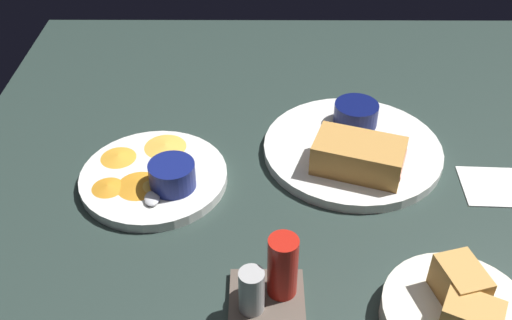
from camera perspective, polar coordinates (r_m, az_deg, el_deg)
The scene contains 12 objects.
ground_plane at distance 91.02cm, azimuth 5.11°, elevation -2.33°, with size 110.00×110.00×3.00cm, color #283833.
plate_sandwich_main at distance 94.90cm, azimuth 9.26°, elevation 0.99°, with size 28.08×28.08×1.60cm, color white.
sandwich_half_near at distance 88.79cm, azimuth 9.83°, elevation 0.55°, with size 14.81×11.42×4.80cm.
ramekin_dark_sauce at distance 98.50cm, azimuth 9.61°, elevation 4.46°, with size 7.21×7.21×3.68cm.
spoon_by_dark_ramekin at distance 94.85cm, azimuth 10.00°, elevation 1.75°, with size 2.25×9.87×0.80cm.
plate_chips_companion at distance 89.59cm, azimuth -9.81°, elevation -1.68°, with size 21.89×21.89×1.60cm, color white.
ramekin_light_gravy at distance 85.17cm, azimuth -8.09°, elevation -1.38°, with size 6.69×6.69×3.87cm.
spoon_by_gravy_ramekin at distance 85.24cm, azimuth -9.98°, elevation -3.10°, with size 2.60×9.96×0.80cm.
plantain_chip_scatter at distance 89.74cm, azimuth -10.82°, elevation -0.83°, with size 15.67×17.93×0.60cm.
bread_basket_rear at distance 72.92cm, azimuth 18.85°, elevation -13.79°, with size 17.04×17.04×7.66cm.
condiment_caddy at distance 70.54cm, azimuth 1.42°, elevation -11.79°, with size 9.00×9.00×9.50cm.
paper_napkin_folded at distance 94.82cm, azimuth 22.43°, elevation -2.36°, with size 11.00×9.00×0.40cm, color white.
Camera 1 is at (7.82, 68.95, 57.41)cm, focal length 41.48 mm.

